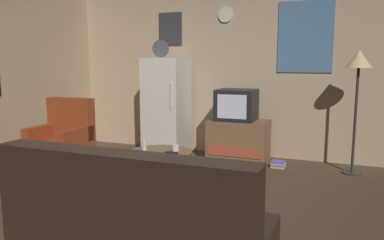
% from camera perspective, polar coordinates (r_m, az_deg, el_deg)
% --- Properties ---
extents(ground_plane, '(12.00, 12.00, 0.00)m').
position_cam_1_polar(ground_plane, '(4.01, -5.99, -12.45)').
color(ground_plane, '#4C3828').
extents(wall_with_art, '(5.20, 0.12, 2.74)m').
position_cam_1_polar(wall_with_art, '(6.01, 4.89, 8.06)').
color(wall_with_art, tan).
rests_on(wall_with_art, ground_plane).
extents(fridge, '(0.60, 0.62, 1.77)m').
position_cam_1_polar(fridge, '(5.93, -3.86, 2.04)').
color(fridge, silver).
rests_on(fridge, ground_plane).
extents(tv_stand, '(0.84, 0.53, 0.62)m').
position_cam_1_polar(tv_stand, '(5.53, 7.00, -3.20)').
color(tv_stand, brown).
rests_on(tv_stand, ground_plane).
extents(crt_tv, '(0.54, 0.51, 0.44)m').
position_cam_1_polar(crt_tv, '(5.45, 6.70, 2.28)').
color(crt_tv, black).
rests_on(crt_tv, tv_stand).
extents(standing_lamp, '(0.32, 0.32, 1.59)m').
position_cam_1_polar(standing_lamp, '(5.23, 23.70, 7.06)').
color(standing_lamp, '#332D28').
rests_on(standing_lamp, ground_plane).
extents(coffee_table, '(0.72, 0.72, 0.44)m').
position_cam_1_polar(coffee_table, '(4.37, -4.73, -7.56)').
color(coffee_table, brown).
rests_on(coffee_table, ground_plane).
extents(wine_glass, '(0.05, 0.05, 0.15)m').
position_cam_1_polar(wine_glass, '(4.22, -7.15, -4.01)').
color(wine_glass, silver).
rests_on(wine_glass, coffee_table).
extents(mug_ceramic_white, '(0.08, 0.08, 0.09)m').
position_cam_1_polar(mug_ceramic_white, '(4.22, -2.49, -4.37)').
color(mug_ceramic_white, silver).
rests_on(mug_ceramic_white, coffee_table).
extents(remote_control, '(0.16, 0.08, 0.02)m').
position_cam_1_polar(remote_control, '(4.21, -3.08, -4.89)').
color(remote_control, black).
rests_on(remote_control, coffee_table).
extents(armchair, '(0.68, 0.68, 0.96)m').
position_cam_1_polar(armchair, '(5.35, -18.90, -3.69)').
color(armchair, maroon).
rests_on(armchair, ground_plane).
extents(couch, '(1.70, 0.80, 0.92)m').
position_cam_1_polar(couch, '(2.66, -7.88, -16.60)').
color(couch, black).
rests_on(couch, ground_plane).
extents(book_stack, '(0.20, 0.16, 0.09)m').
position_cam_1_polar(book_stack, '(5.41, 12.80, -6.48)').
color(book_stack, tan).
rests_on(book_stack, ground_plane).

